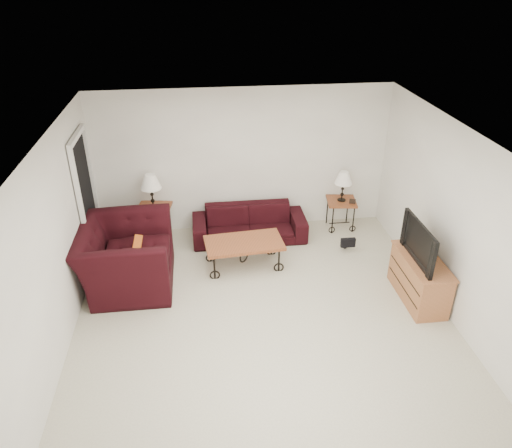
{
  "coord_description": "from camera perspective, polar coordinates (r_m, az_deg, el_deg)",
  "views": [
    {
      "loc": [
        -0.73,
        -5.21,
        4.28
      ],
      "look_at": [
        0.0,
        0.7,
        1.0
      ],
      "focal_mm": 33.96,
      "sensor_mm": 36.0,
      "label": 1
    }
  ],
  "objects": [
    {
      "name": "lamp_left",
      "position": [
        8.19,
        -12.19,
        3.76
      ],
      "size": [
        0.39,
        0.39,
        0.6
      ],
      "primitive_type": null,
      "rotation": [
        0.0,
        0.0,
        -0.16
      ],
      "color": "black",
      "rests_on": "side_table_left"
    },
    {
      "name": "photo_frame_left",
      "position": [
        8.18,
        -13.13,
        1.67
      ],
      "size": [
        0.12,
        0.02,
        0.1
      ],
      "primitive_type": "cube",
      "rotation": [
        0.0,
        0.0,
        0.01
      ],
      "color": "black",
      "rests_on": "side_table_left"
    },
    {
      "name": "armchair",
      "position": [
        7.3,
        -15.01,
        -3.69
      ],
      "size": [
        1.27,
        1.46,
        0.95
      ],
      "primitive_type": "imported",
      "rotation": [
        0.0,
        0.0,
        1.57
      ],
      "color": "black",
      "rests_on": "ground"
    },
    {
      "name": "doorway",
      "position": [
        7.79,
        -19.26,
        2.4
      ],
      "size": [
        0.08,
        0.94,
        2.04
      ],
      "primitive_type": "cube",
      "color": "black",
      "rests_on": "ground"
    },
    {
      "name": "ceiling",
      "position": [
        5.55,
        0.9,
        10.15
      ],
      "size": [
        5.0,
        5.0,
        0.0
      ],
      "primitive_type": "plane",
      "color": "white",
      "rests_on": "wall_back"
    },
    {
      "name": "ground",
      "position": [
        6.78,
        0.74,
        -10.29
      ],
      "size": [
        5.0,
        5.0,
        0.0
      ],
      "primitive_type": "plane",
      "color": "beige",
      "rests_on": "ground"
    },
    {
      "name": "tv_stand",
      "position": [
        7.21,
        18.67,
        -6.17
      ],
      "size": [
        0.45,
        1.09,
        0.65
      ],
      "primitive_type": "cube",
      "color": "#BD6E46",
      "rests_on": "ground"
    },
    {
      "name": "side_table_right",
      "position": [
        8.77,
        9.89,
        1.17
      ],
      "size": [
        0.56,
        0.56,
        0.54
      ],
      "primitive_type": "cube",
      "rotation": [
        0.0,
        0.0,
        -0.13
      ],
      "color": "#964926",
      "rests_on": "ground"
    },
    {
      "name": "wall_back",
      "position": [
        8.32,
        -1.53,
        7.46
      ],
      "size": [
        5.0,
        0.02,
        2.5
      ],
      "primitive_type": "cube",
      "color": "white",
      "rests_on": "ground"
    },
    {
      "name": "side_table_left",
      "position": [
        8.45,
        -11.78,
        0.08
      ],
      "size": [
        0.63,
        0.63,
        0.6
      ],
      "primitive_type": "cube",
      "rotation": [
        0.0,
        0.0,
        -0.16
      ],
      "color": "#964926",
      "rests_on": "ground"
    },
    {
      "name": "lamp_right",
      "position": [
        8.53,
        10.19,
        4.39
      ],
      "size": [
        0.34,
        0.34,
        0.54
      ],
      "primitive_type": null,
      "rotation": [
        0.0,
        0.0,
        -0.13
      ],
      "color": "black",
      "rests_on": "side_table_right"
    },
    {
      "name": "wall_right",
      "position": [
        6.84,
        22.05,
        0.26
      ],
      "size": [
        0.02,
        5.0,
        2.5
      ],
      "primitive_type": "cube",
      "color": "white",
      "rests_on": "ground"
    },
    {
      "name": "backpack",
      "position": [
        8.15,
        10.55,
        -1.44
      ],
      "size": [
        0.44,
        0.38,
        0.48
      ],
      "primitive_type": "ellipsoid",
      "rotation": [
        0.0,
        0.0,
        0.32
      ],
      "color": "black",
      "rests_on": "ground"
    },
    {
      "name": "throw_pillow",
      "position": [
        7.21,
        -13.92,
        -3.53
      ],
      "size": [
        0.11,
        0.43,
        0.43
      ],
      "primitive_type": "cube",
      "rotation": [
        0.0,
        0.0,
        1.57
      ],
      "color": "#C76519",
      "rests_on": "armchair"
    },
    {
      "name": "wall_front",
      "position": [
        4.13,
        5.74,
        -18.53
      ],
      "size": [
        5.0,
        0.02,
        2.5
      ],
      "primitive_type": "cube",
      "color": "white",
      "rests_on": "ground"
    },
    {
      "name": "photo_frame_right",
      "position": [
        8.54,
        11.3,
        2.64
      ],
      "size": [
        0.11,
        0.05,
        0.09
      ],
      "primitive_type": "cube",
      "rotation": [
        0.0,
        0.0,
        -0.34
      ],
      "color": "black",
      "rests_on": "side_table_right"
    },
    {
      "name": "coffee_table",
      "position": [
        7.58,
        -1.41,
        -3.54
      ],
      "size": [
        1.24,
        0.75,
        0.45
      ],
      "primitive_type": "cube",
      "rotation": [
        0.0,
        0.0,
        0.09
      ],
      "color": "#964926",
      "rests_on": "ground"
    },
    {
      "name": "sofa",
      "position": [
        8.3,
        -0.81,
        0.03
      ],
      "size": [
        1.93,
        0.75,
        0.56
      ],
      "primitive_type": "imported",
      "color": "black",
      "rests_on": "ground"
    },
    {
      "name": "television",
      "position": [
        6.88,
        19.3,
        -2.03
      ],
      "size": [
        0.13,
        0.97,
        0.56
      ],
      "primitive_type": "imported",
      "rotation": [
        0.0,
        0.0,
        -1.57
      ],
      "color": "black",
      "rests_on": "tv_stand"
    },
    {
      "name": "wall_left",
      "position": [
        6.28,
        -22.44,
        -2.4
      ],
      "size": [
        0.02,
        5.0,
        2.5
      ],
      "primitive_type": "cube",
      "color": "white",
      "rests_on": "ground"
    }
  ]
}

